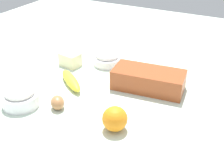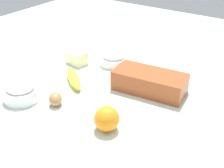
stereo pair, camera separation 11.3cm
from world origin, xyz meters
name	(u,v)px [view 2 (the right image)]	position (x,y,z in m)	size (l,w,h in m)	color
ground_plane	(112,95)	(0.00, 0.00, -0.01)	(2.40, 2.40, 0.02)	silver
loaf_pan	(150,81)	(-0.11, -0.10, 0.04)	(0.29, 0.16, 0.08)	#9E4723
flour_bowl	(21,91)	(0.26, 0.23, 0.04)	(0.14, 0.14, 0.07)	white
sugar_bowl	(114,58)	(0.14, -0.22, 0.03)	(0.13, 0.13, 0.06)	white
banana	(74,78)	(0.18, 0.02, 0.02)	(0.19, 0.04, 0.04)	yellow
orange_fruit	(107,119)	(-0.11, 0.20, 0.04)	(0.08, 0.08, 0.08)	orange
butter_block	(77,58)	(0.28, -0.13, 0.03)	(0.09, 0.06, 0.06)	#F4EDB2
egg_near_butter	(55,99)	(0.12, 0.18, 0.02)	(0.05, 0.05, 0.06)	#AE7547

